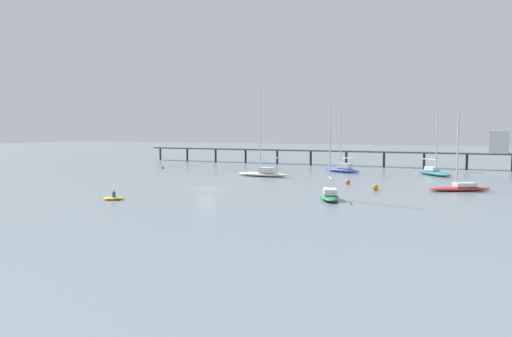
{
  "coord_description": "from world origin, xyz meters",
  "views": [
    {
      "loc": [
        32.42,
        -61.86,
        8.28
      ],
      "look_at": [
        0.0,
        18.01,
        1.5
      ],
      "focal_mm": 35.94,
      "sensor_mm": 36.0,
      "label": 1
    }
  ],
  "objects_px": {
    "sailboat_green": "(330,194)",
    "sailboat_blue": "(343,168)",
    "sailboat_cream": "(263,172)",
    "sailboat_teal": "(434,171)",
    "pier": "(379,148)",
    "dinghy_yellow": "(114,198)",
    "mooring_buoy_inner": "(375,187)",
    "mooring_buoy_outer": "(348,182)",
    "sailboat_red": "(460,186)",
    "mooring_buoy_far": "(163,167)"
  },
  "relations": [
    {
      "from": "sailboat_teal",
      "to": "dinghy_yellow",
      "type": "relative_size",
      "value": 4.25
    },
    {
      "from": "sailboat_green",
      "to": "dinghy_yellow",
      "type": "relative_size",
      "value": 4.14
    },
    {
      "from": "sailboat_teal",
      "to": "sailboat_green",
      "type": "xyz_separation_m",
      "value": [
        -9.61,
        -36.74,
        -0.03
      ]
    },
    {
      "from": "sailboat_green",
      "to": "dinghy_yellow",
      "type": "height_order",
      "value": "sailboat_green"
    },
    {
      "from": "sailboat_green",
      "to": "sailboat_blue",
      "type": "bearing_deg",
      "value": 100.24
    },
    {
      "from": "sailboat_blue",
      "to": "dinghy_yellow",
      "type": "height_order",
      "value": "sailboat_blue"
    },
    {
      "from": "sailboat_red",
      "to": "sailboat_teal",
      "type": "height_order",
      "value": "sailboat_teal"
    },
    {
      "from": "mooring_buoy_outer",
      "to": "mooring_buoy_inner",
      "type": "bearing_deg",
      "value": -50.6
    },
    {
      "from": "mooring_buoy_inner",
      "to": "mooring_buoy_outer",
      "type": "height_order",
      "value": "mooring_buoy_inner"
    },
    {
      "from": "mooring_buoy_outer",
      "to": "mooring_buoy_far",
      "type": "bearing_deg",
      "value": 160.18
    },
    {
      "from": "sailboat_red",
      "to": "sailboat_blue",
      "type": "bearing_deg",
      "value": 132.49
    },
    {
      "from": "sailboat_blue",
      "to": "mooring_buoy_outer",
      "type": "height_order",
      "value": "sailboat_blue"
    },
    {
      "from": "sailboat_blue",
      "to": "sailboat_green",
      "type": "bearing_deg",
      "value": -79.76
    },
    {
      "from": "pier",
      "to": "sailboat_cream",
      "type": "bearing_deg",
      "value": -115.78
    },
    {
      "from": "pier",
      "to": "sailboat_cream",
      "type": "distance_m",
      "value": 34.33
    },
    {
      "from": "sailboat_cream",
      "to": "sailboat_red",
      "type": "bearing_deg",
      "value": -16.55
    },
    {
      "from": "sailboat_red",
      "to": "sailboat_cream",
      "type": "distance_m",
      "value": 33.0
    },
    {
      "from": "sailboat_teal",
      "to": "sailboat_green",
      "type": "bearing_deg",
      "value": -104.66
    },
    {
      "from": "pier",
      "to": "sailboat_red",
      "type": "relative_size",
      "value": 7.84
    },
    {
      "from": "mooring_buoy_far",
      "to": "mooring_buoy_outer",
      "type": "relative_size",
      "value": 0.79
    },
    {
      "from": "sailboat_teal",
      "to": "sailboat_green",
      "type": "relative_size",
      "value": 1.03
    },
    {
      "from": "sailboat_teal",
      "to": "sailboat_blue",
      "type": "distance_m",
      "value": 16.34
    },
    {
      "from": "sailboat_blue",
      "to": "mooring_buoy_outer",
      "type": "relative_size",
      "value": 16.33
    },
    {
      "from": "sailboat_teal",
      "to": "sailboat_cream",
      "type": "relative_size",
      "value": 0.79
    },
    {
      "from": "sailboat_teal",
      "to": "mooring_buoy_outer",
      "type": "distance_m",
      "value": 22.63
    },
    {
      "from": "mooring_buoy_far",
      "to": "sailboat_red",
      "type": "bearing_deg",
      "value": -17.01
    },
    {
      "from": "sailboat_cream",
      "to": "sailboat_green",
      "type": "bearing_deg",
      "value": -53.69
    },
    {
      "from": "pier",
      "to": "sailboat_green",
      "type": "bearing_deg",
      "value": -87.16
    },
    {
      "from": "dinghy_yellow",
      "to": "mooring_buoy_inner",
      "type": "relative_size",
      "value": 3.34
    },
    {
      "from": "sailboat_red",
      "to": "mooring_buoy_far",
      "type": "height_order",
      "value": "sailboat_red"
    },
    {
      "from": "mooring_buoy_outer",
      "to": "sailboat_red",
      "type": "bearing_deg",
      "value": -9.1
    },
    {
      "from": "sailboat_red",
      "to": "mooring_buoy_outer",
      "type": "distance_m",
      "value": 15.7
    },
    {
      "from": "sailboat_blue",
      "to": "dinghy_yellow",
      "type": "bearing_deg",
      "value": -109.25
    },
    {
      "from": "sailboat_blue",
      "to": "sailboat_cream",
      "type": "bearing_deg",
      "value": -129.25
    },
    {
      "from": "sailboat_red",
      "to": "mooring_buoy_inner",
      "type": "distance_m",
      "value": 11.11
    },
    {
      "from": "sailboat_cream",
      "to": "mooring_buoy_inner",
      "type": "height_order",
      "value": "sailboat_cream"
    },
    {
      "from": "sailboat_red",
      "to": "mooring_buoy_inner",
      "type": "height_order",
      "value": "sailboat_red"
    },
    {
      "from": "sailboat_teal",
      "to": "sailboat_blue",
      "type": "xyz_separation_m",
      "value": [
        -16.33,
        0.46,
        0.06
      ]
    },
    {
      "from": "sailboat_cream",
      "to": "sailboat_blue",
      "type": "xyz_separation_m",
      "value": [
        10.85,
        13.29,
        0.01
      ]
    },
    {
      "from": "pier",
      "to": "sailboat_cream",
      "type": "xyz_separation_m",
      "value": [
        -14.86,
        -30.77,
        -3.27
      ]
    },
    {
      "from": "sailboat_cream",
      "to": "sailboat_teal",
      "type": "bearing_deg",
      "value": 25.25
    },
    {
      "from": "sailboat_red",
      "to": "sailboat_blue",
      "type": "xyz_separation_m",
      "value": [
        -20.78,
        22.68,
        0.17
      ]
    },
    {
      "from": "pier",
      "to": "dinghy_yellow",
      "type": "relative_size",
      "value": 31.04
    },
    {
      "from": "pier",
      "to": "sailboat_blue",
      "type": "relative_size",
      "value": 7.29
    },
    {
      "from": "dinghy_yellow",
      "to": "mooring_buoy_outer",
      "type": "relative_size",
      "value": 3.84
    },
    {
      "from": "sailboat_red",
      "to": "mooring_buoy_far",
      "type": "distance_m",
      "value": 59.56
    },
    {
      "from": "mooring_buoy_far",
      "to": "mooring_buoy_inner",
      "type": "distance_m",
      "value": 50.98
    },
    {
      "from": "pier",
      "to": "sailboat_teal",
      "type": "xyz_separation_m",
      "value": [
        12.32,
        -17.95,
        -3.32
      ]
    },
    {
      "from": "sailboat_teal",
      "to": "pier",
      "type": "bearing_deg",
      "value": 124.47
    },
    {
      "from": "mooring_buoy_far",
      "to": "mooring_buoy_outer",
      "type": "height_order",
      "value": "mooring_buoy_outer"
    }
  ]
}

